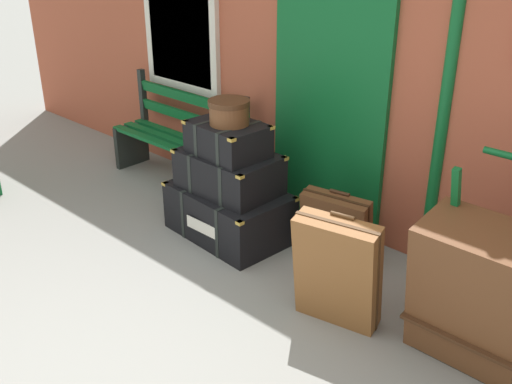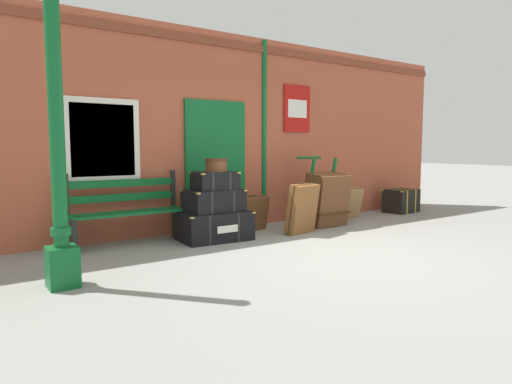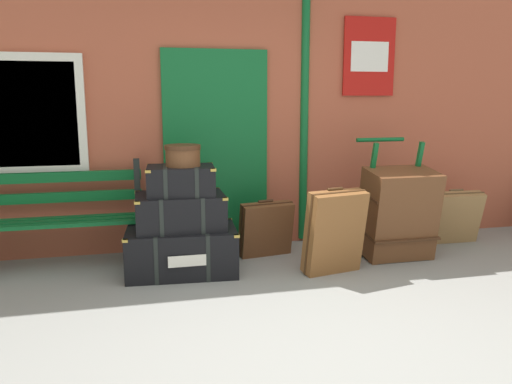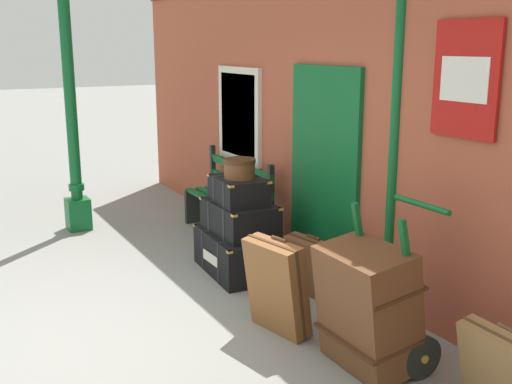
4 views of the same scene
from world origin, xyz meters
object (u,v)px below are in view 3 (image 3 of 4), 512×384
Objects in this scene: steamer_trunk_base at (182,250)px; large_brown_trunk at (398,213)px; suitcase_umber at (266,229)px; platform_bench at (57,221)px; suitcase_cream at (456,217)px; porters_trolley at (389,228)px; round_hatbox at (183,154)px; steamer_trunk_middle at (180,211)px; suitcase_olive at (334,232)px; steamer_trunk_top at (181,180)px.

large_brown_trunk is at bearing -2.18° from steamer_trunk_base.
platform_bench is at bearing 175.55° from suitcase_umber.
suitcase_cream is 1.04× the size of suitcase_umber.
porters_trolley reaches higher than platform_bench.
porters_trolley is (2.16, 0.09, 0.06)m from steamer_trunk_base.
platform_bench reaches higher than suitcase_umber.
large_brown_trunk is 1.34m from suitcase_umber.
porters_trolley is at bearing 2.74° from round_hatbox.
steamer_trunk_middle is 1.01× the size of suitcase_olive.
suitcase_cream is at bearing -1.05° from suitcase_umber.
platform_bench reaches higher than steamer_trunk_top.
large_brown_trunk is 1.59× the size of suitcase_umber.
round_hatbox reaches higher than large_brown_trunk.
steamer_trunk_top reaches higher than steamer_trunk_base.
steamer_trunk_top is at bearing -54.47° from steamer_trunk_middle.
large_brown_trunk is 1.15× the size of suitcase_olive.
steamer_trunk_base is 0.37m from steamer_trunk_middle.
steamer_trunk_middle is at bearing 150.36° from round_hatbox.
steamer_trunk_top reaches higher than steamer_trunk_middle.
suitcase_cream is (3.05, 0.26, -0.57)m from steamer_trunk_top.
steamer_trunk_top is at bearing 165.15° from suitcase_olive.
platform_bench is 1.42m from round_hatbox.
steamer_trunk_top is at bearing 177.93° from large_brown_trunk.
steamer_trunk_base is at bearing -21.66° from platform_bench.
suitcase_olive is at bearing -14.85° from steamer_trunk_top.
suitcase_umber is (0.86, 0.30, -0.83)m from round_hatbox.
suitcase_cream is at bearing 4.75° from steamer_trunk_base.
steamer_trunk_base is at bearing 165.06° from suitcase_olive.
suitcase_olive is (1.37, -0.38, -0.19)m from steamer_trunk_middle.
round_hatbox is at bearing -13.90° from steamer_trunk_base.
round_hatbox is 0.40× the size of suitcase_olive.
steamer_trunk_top is 2.19m from large_brown_trunk.
suitcase_umber is (-1.27, 0.20, 0.01)m from porters_trolley.
platform_bench is 2.64m from suitcase_olive.
large_brown_trunk reaches higher than steamer_trunk_middle.
large_brown_trunk is at bearing 19.57° from suitcase_olive.
suitcase_cream reaches higher than suitcase_umber.
round_hatbox is (0.02, -0.00, 0.24)m from steamer_trunk_top.
porters_trolley reaches higher than suitcase_umber.
suitcase_cream is 0.76× the size of suitcase_olive.
large_brown_trunk is 1.52× the size of suitcase_cream.
steamer_trunk_base is 1.43m from suitcase_olive.
steamer_trunk_middle is at bearing -175.48° from suitcase_cream.
platform_bench is 1.22m from steamer_trunk_middle.
porters_trolley reaches higher than steamer_trunk_base.
steamer_trunk_base is (1.14, -0.45, -0.23)m from platform_bench.
suitcase_olive reaches higher than steamer_trunk_middle.
suitcase_umber is (0.89, 0.28, -0.30)m from steamer_trunk_middle.
platform_bench is 2.50× the size of steamer_trunk_top.
steamer_trunk_top is 1.48m from suitcase_olive.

